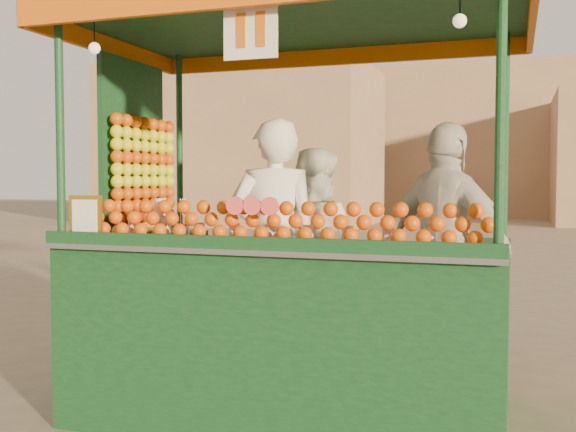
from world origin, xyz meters
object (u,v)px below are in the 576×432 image
(vendor_middle, at_px, (313,252))
(vendor_right, at_px, (447,245))
(juice_cart, at_px, (281,284))
(vendor_left, at_px, (274,242))

(vendor_middle, distance_m, vendor_right, 1.01)
(juice_cart, xyz_separation_m, vendor_middle, (0.09, 0.47, 0.18))
(vendor_middle, bearing_deg, juice_cart, 92.99)
(juice_cart, height_order, vendor_right, juice_cart)
(juice_cart, relative_size, vendor_right, 1.81)
(vendor_right, bearing_deg, juice_cart, 54.96)
(vendor_left, bearing_deg, juice_cart, 104.75)
(vendor_left, relative_size, vendor_middle, 1.12)
(vendor_middle, bearing_deg, vendor_left, 75.33)
(vendor_left, height_order, vendor_right, vendor_left)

